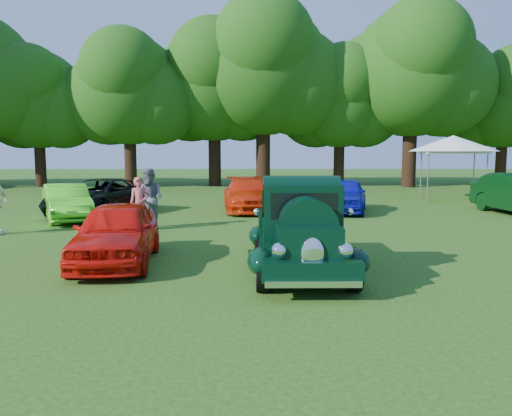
{
  "coord_description": "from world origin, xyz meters",
  "views": [
    {
      "loc": [
        0.94,
        -10.68,
        2.44
      ],
      "look_at": [
        1.08,
        1.15,
        1.1
      ],
      "focal_mm": 35.0,
      "sensor_mm": 36.0,
      "label": 1
    }
  ],
  "objects_px": {
    "canopy_tent": "(453,144)",
    "back_car_lime": "(67,202)",
    "spectator_grey": "(150,199)",
    "hero_pickup": "(300,233)",
    "spectator_pink": "(140,204)",
    "back_car_orange": "(248,194)",
    "red_convertible": "(117,233)",
    "back_car_black": "(100,197)",
    "back_car_blue": "(345,195)"
  },
  "relations": [
    {
      "from": "back_car_lime",
      "to": "back_car_blue",
      "type": "xyz_separation_m",
      "value": [
        10.33,
        2.39,
        0.05
      ]
    },
    {
      "from": "back_car_orange",
      "to": "spectator_grey",
      "type": "xyz_separation_m",
      "value": [
        -3.08,
        -4.83,
        0.28
      ]
    },
    {
      "from": "back_car_black",
      "to": "spectator_pink",
      "type": "xyz_separation_m",
      "value": [
        2.41,
        -3.98,
        0.14
      ]
    },
    {
      "from": "red_convertible",
      "to": "back_car_black",
      "type": "relative_size",
      "value": 0.8
    },
    {
      "from": "back_car_black",
      "to": "back_car_lime",
      "type": "bearing_deg",
      "value": -92.37
    },
    {
      "from": "hero_pickup",
      "to": "back_car_blue",
      "type": "xyz_separation_m",
      "value": [
        2.81,
        9.97,
        -0.08
      ]
    },
    {
      "from": "canopy_tent",
      "to": "spectator_pink",
      "type": "bearing_deg",
      "value": -144.45
    },
    {
      "from": "back_car_orange",
      "to": "hero_pickup",
      "type": "bearing_deg",
      "value": -88.26
    },
    {
      "from": "hero_pickup",
      "to": "spectator_grey",
      "type": "relative_size",
      "value": 2.4
    },
    {
      "from": "spectator_grey",
      "to": "canopy_tent",
      "type": "relative_size",
      "value": 0.37
    },
    {
      "from": "back_car_blue",
      "to": "spectator_grey",
      "type": "bearing_deg",
      "value": -134.67
    },
    {
      "from": "back_car_black",
      "to": "spectator_grey",
      "type": "relative_size",
      "value": 2.61
    },
    {
      "from": "back_car_lime",
      "to": "back_car_black",
      "type": "bearing_deg",
      "value": 41.84
    },
    {
      "from": "red_convertible",
      "to": "spectator_grey",
      "type": "height_order",
      "value": "spectator_grey"
    },
    {
      "from": "hero_pickup",
      "to": "spectator_pink",
      "type": "height_order",
      "value": "hero_pickup"
    },
    {
      "from": "back_car_orange",
      "to": "back_car_blue",
      "type": "bearing_deg",
      "value": -12.45
    },
    {
      "from": "back_car_lime",
      "to": "spectator_pink",
      "type": "relative_size",
      "value": 2.36
    },
    {
      "from": "back_car_orange",
      "to": "spectator_pink",
      "type": "relative_size",
      "value": 2.8
    },
    {
      "from": "red_convertible",
      "to": "back_car_orange",
      "type": "relative_size",
      "value": 0.85
    },
    {
      "from": "back_car_blue",
      "to": "spectator_grey",
      "type": "height_order",
      "value": "spectator_grey"
    },
    {
      "from": "back_car_orange",
      "to": "back_car_blue",
      "type": "distance_m",
      "value": 3.97
    },
    {
      "from": "back_car_lime",
      "to": "back_car_blue",
      "type": "relative_size",
      "value": 0.96
    },
    {
      "from": "hero_pickup",
      "to": "back_car_blue",
      "type": "bearing_deg",
      "value": 74.26
    },
    {
      "from": "spectator_pink",
      "to": "canopy_tent",
      "type": "relative_size",
      "value": 0.33
    },
    {
      "from": "spectator_pink",
      "to": "spectator_grey",
      "type": "bearing_deg",
      "value": 39.51
    },
    {
      "from": "back_car_orange",
      "to": "back_car_lime",
      "type": "bearing_deg",
      "value": -159.55
    },
    {
      "from": "red_convertible",
      "to": "back_car_orange",
      "type": "bearing_deg",
      "value": 68.82
    },
    {
      "from": "back_car_lime",
      "to": "back_car_black",
      "type": "xyz_separation_m",
      "value": [
        0.68,
        1.67,
        0.05
      ]
    },
    {
      "from": "hero_pickup",
      "to": "back_car_black",
      "type": "height_order",
      "value": "hero_pickup"
    },
    {
      "from": "back_car_blue",
      "to": "spectator_pink",
      "type": "distance_m",
      "value": 8.63
    },
    {
      "from": "spectator_grey",
      "to": "spectator_pink",
      "type": "bearing_deg",
      "value": -91.58
    },
    {
      "from": "back_car_blue",
      "to": "spectator_pink",
      "type": "height_order",
      "value": "spectator_pink"
    },
    {
      "from": "hero_pickup",
      "to": "back_car_blue",
      "type": "distance_m",
      "value": 10.36
    },
    {
      "from": "back_car_black",
      "to": "back_car_orange",
      "type": "bearing_deg",
      "value": 32.44
    },
    {
      "from": "red_convertible",
      "to": "back_car_black",
      "type": "distance_m",
      "value": 8.99
    },
    {
      "from": "hero_pickup",
      "to": "spectator_grey",
      "type": "bearing_deg",
      "value": 126.35
    },
    {
      "from": "back_car_orange",
      "to": "back_car_black",
      "type": "bearing_deg",
      "value": -171.69
    },
    {
      "from": "back_car_lime",
      "to": "canopy_tent",
      "type": "height_order",
      "value": "canopy_tent"
    },
    {
      "from": "spectator_pink",
      "to": "back_car_black",
      "type": "bearing_deg",
      "value": 98.82
    },
    {
      "from": "hero_pickup",
      "to": "back_car_black",
      "type": "relative_size",
      "value": 0.92
    },
    {
      "from": "canopy_tent",
      "to": "back_car_lime",
      "type": "bearing_deg",
      "value": -156.07
    },
    {
      "from": "red_convertible",
      "to": "canopy_tent",
      "type": "xyz_separation_m",
      "value": [
        13.1,
        14.24,
        2.14
      ]
    },
    {
      "from": "red_convertible",
      "to": "back_car_lime",
      "type": "xyz_separation_m",
      "value": [
        -3.59,
        6.84,
        -0.03
      ]
    },
    {
      "from": "back_car_lime",
      "to": "spectator_grey",
      "type": "bearing_deg",
      "value": -55.5
    },
    {
      "from": "back_car_lime",
      "to": "red_convertible",
      "type": "bearing_deg",
      "value": -88.34
    },
    {
      "from": "spectator_pink",
      "to": "canopy_tent",
      "type": "distance_m",
      "value": 16.82
    },
    {
      "from": "hero_pickup",
      "to": "back_car_orange",
      "type": "xyz_separation_m",
      "value": [
        -1.12,
        10.54,
        -0.1
      ]
    },
    {
      "from": "red_convertible",
      "to": "spectator_grey",
      "type": "distance_m",
      "value": 4.98
    },
    {
      "from": "back_car_lime",
      "to": "spectator_grey",
      "type": "distance_m",
      "value": 3.83
    },
    {
      "from": "back_car_black",
      "to": "back_car_orange",
      "type": "xyz_separation_m",
      "value": [
        5.72,
        1.28,
        -0.02
      ]
    }
  ]
}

